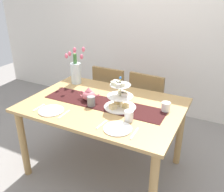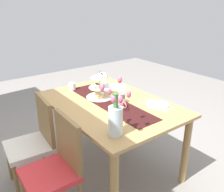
{
  "view_description": "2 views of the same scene",
  "coord_description": "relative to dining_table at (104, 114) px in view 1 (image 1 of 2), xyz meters",
  "views": [
    {
      "loc": [
        1.05,
        -1.87,
        1.83
      ],
      "look_at": [
        0.07,
        0.04,
        0.86
      ],
      "focal_mm": 39.58,
      "sensor_mm": 36.0,
      "label": 1
    },
    {
      "loc": [
        -1.85,
        1.34,
        1.76
      ],
      "look_at": [
        0.01,
        -0.04,
        0.84
      ],
      "focal_mm": 38.21,
      "sensor_mm": 36.0,
      "label": 2
    }
  ],
  "objects": [
    {
      "name": "knife_right",
      "position": [
        0.47,
        -0.35,
        0.11
      ],
      "size": [
        0.02,
        0.17,
        0.01
      ],
      "primitive_type": "cube",
      "rotation": [
        0.0,
        0.0,
        0.04
      ],
      "color": "silver",
      "rests_on": "dining_table"
    },
    {
      "name": "fork_left",
      "position": [
        -0.49,
        -0.35,
        0.11
      ],
      "size": [
        0.02,
        0.15,
        0.01
      ],
      "primitive_type": "cube",
      "rotation": [
        0.0,
        0.0,
        0.01
      ],
      "color": "silver",
      "rests_on": "dining_table"
    },
    {
      "name": "knife_left",
      "position": [
        -0.2,
        -0.35,
        0.11
      ],
      "size": [
        0.02,
        0.17,
        0.01
      ],
      "primitive_type": "cube",
      "rotation": [
        0.0,
        0.0,
        0.03
      ],
      "color": "silver",
      "rests_on": "dining_table"
    },
    {
      "name": "teapot",
      "position": [
        -0.16,
        0.0,
        0.17
      ],
      "size": [
        0.24,
        0.13,
        0.14
      ],
      "color": "#D66B75",
      "rests_on": "table_runner"
    },
    {
      "name": "chair_right",
      "position": [
        0.22,
        0.74,
        -0.17
      ],
      "size": [
        0.45,
        0.45,
        0.91
      ],
      "color": "olive",
      "rests_on": "ground_plane"
    },
    {
      "name": "chair_left",
      "position": [
        -0.28,
        0.74,
        -0.17
      ],
      "size": [
        0.43,
        0.43,
        0.91
      ],
      "color": "olive",
      "rests_on": "ground_plane"
    },
    {
      "name": "tulip_vase",
      "position": [
        -0.55,
        0.34,
        0.26
      ],
      "size": [
        0.22,
        0.2,
        0.45
      ],
      "color": "silver",
      "rests_on": "dining_table"
    },
    {
      "name": "table_runner",
      "position": [
        0.0,
        -0.0,
        0.11
      ],
      "size": [
        1.21,
        0.29,
        0.0
      ],
      "primitive_type": "cube",
      "color": "black",
      "rests_on": "dining_table"
    },
    {
      "name": "dining_table",
      "position": [
        0.0,
        0.0,
        0.0
      ],
      "size": [
        1.5,
        1.03,
        0.78
      ],
      "color": "tan",
      "rests_on": "ground_plane"
    },
    {
      "name": "cream_jug",
      "position": [
        0.58,
        0.13,
        0.15
      ],
      "size": [
        0.08,
        0.08,
        0.08
      ],
      "primitive_type": "cylinder",
      "color": "white",
      "rests_on": "dining_table"
    },
    {
      "name": "mug_white_text",
      "position": [
        0.35,
        -0.19,
        0.16
      ],
      "size": [
        0.08,
        0.08,
        0.09
      ],
      "primitive_type": "cylinder",
      "color": "white",
      "rests_on": "dining_table"
    },
    {
      "name": "mug_grey",
      "position": [
        -0.08,
        -0.1,
        0.16
      ],
      "size": [
        0.08,
        0.08,
        0.09
      ],
      "primitive_type": "cylinder",
      "color": "slate",
      "rests_on": "table_runner"
    },
    {
      "name": "ground_plane",
      "position": [
        0.0,
        0.0,
        -0.67
      ],
      "size": [
        8.0,
        8.0,
        0.0
      ],
      "primitive_type": "plane",
      "color": "gray"
    },
    {
      "name": "dinner_plate_left",
      "position": [
        -0.35,
        -0.35,
        0.11
      ],
      "size": [
        0.23,
        0.23,
        0.01
      ],
      "primitive_type": "cylinder",
      "color": "white",
      "rests_on": "dining_table"
    },
    {
      "name": "dinner_plate_right",
      "position": [
        0.32,
        -0.35,
        0.11
      ],
      "size": [
        0.23,
        0.23,
        0.01
      ],
      "primitive_type": "cylinder",
      "color": "white",
      "rests_on": "dining_table"
    },
    {
      "name": "tiered_cake_stand",
      "position": [
        0.17,
        -0.0,
        0.22
      ],
      "size": [
        0.3,
        0.3,
        0.3
      ],
      "color": "beige",
      "rests_on": "table_runner"
    },
    {
      "name": "room_wall_rear",
      "position": [
        0.0,
        1.62,
        0.63
      ],
      "size": [
        6.0,
        0.08,
        2.6
      ],
      "primitive_type": "cube",
      "color": "silver",
      "rests_on": "ground_plane"
    },
    {
      "name": "fork_right",
      "position": [
        0.18,
        -0.35,
        0.11
      ],
      "size": [
        0.03,
        0.15,
        0.01
      ],
      "primitive_type": "cube",
      "rotation": [
        0.0,
        0.0,
        -0.07
      ],
      "color": "silver",
      "rests_on": "dining_table"
    }
  ]
}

